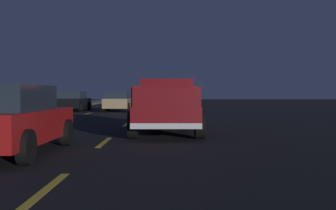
{
  "coord_description": "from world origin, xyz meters",
  "views": [
    {
      "loc": [
        -1.3,
        -3.41,
        1.35
      ],
      "look_at": [
        12.53,
        -3.55,
        0.97
      ],
      "focal_mm": 44.54,
      "sensor_mm": 36.0,
      "label": 1
    }
  ],
  "objects": [
    {
      "name": "sidewalk_shoulder",
      "position": [
        27.0,
        7.45,
        0.06
      ],
      "size": [
        108.0,
        4.0,
        0.12
      ],
      "primitive_type": "cube",
      "color": "slate",
      "rests_on": "ground"
    },
    {
      "name": "sedan_black",
      "position": [
        31.44,
        3.66,
        0.78
      ],
      "size": [
        4.45,
        2.11,
        1.54
      ],
      "color": "black",
      "rests_on": "ground"
    },
    {
      "name": "ground",
      "position": [
        27.0,
        0.0,
        0.0
      ],
      "size": [
        144.0,
        144.0,
        0.0
      ],
      "primitive_type": "plane",
      "color": "black"
    },
    {
      "name": "sedan_tan",
      "position": [
        30.41,
        0.1,
        0.78
      ],
      "size": [
        4.41,
        2.03,
        1.54
      ],
      "color": "#9E845B",
      "rests_on": "ground"
    },
    {
      "name": "sedan_red",
      "position": [
        8.0,
        0.06,
        0.78
      ],
      "size": [
        4.44,
        2.08,
        1.54
      ],
      "color": "maroon",
      "rests_on": "ground"
    },
    {
      "name": "sedan_green",
      "position": [
        33.77,
        -3.46,
        0.78
      ],
      "size": [
        4.43,
        2.06,
        1.54
      ],
      "color": "#14592D",
      "rests_on": "ground"
    },
    {
      "name": "pickup_truck",
      "position": [
        13.22,
        -3.5,
        0.91
      ],
      "size": [
        5.44,
        2.32,
        1.87
      ],
      "color": "maroon",
      "rests_on": "ground"
    },
    {
      "name": "lane_markings",
      "position": [
        29.91,
        3.09,
        0.0
      ],
      "size": [
        108.0,
        7.04,
        0.01
      ],
      "color": "yellow",
      "rests_on": "ground"
    }
  ]
}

